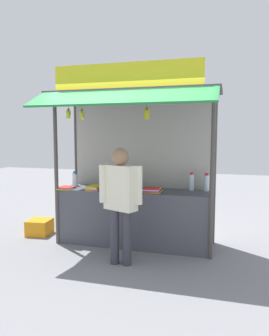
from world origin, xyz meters
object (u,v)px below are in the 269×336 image
(banana_bunch_rightmost, at_px, (147,114))
(magazine_stack_far_left, at_px, (125,190))
(magazine_stack_front_right, at_px, (94,188))
(magazine_stack_left, at_px, (152,190))
(magazine_stack_far_right, at_px, (66,188))
(water_bottle_back_right, at_px, (76,180))
(banana_bunch_inner_right, at_px, (69,114))
(water_bottle_center, at_px, (207,183))
(banana_bunch_inner_left, at_px, (82,115))
(water_bottle_back_left, at_px, (129,180))
(water_bottle_front_left, at_px, (74,179))
(vendor_person, at_px, (121,195))
(plastic_crate, at_px, (40,227))
(water_bottle_rear_center, at_px, (191,182))
(water_bottle_right, at_px, (107,182))

(banana_bunch_rightmost, bearing_deg, magazine_stack_far_left, 153.97)
(magazine_stack_front_right, bearing_deg, magazine_stack_left, 0.83)
(magazine_stack_far_right, xyz_separation_m, banana_bunch_rightmost, (1.39, -0.21, 1.14))
(water_bottle_back_right, bearing_deg, banana_bunch_inner_right, -73.48)
(water_bottle_center, distance_m, banana_bunch_inner_left, 2.16)
(banana_bunch_inner_right, bearing_deg, banana_bunch_rightmost, -0.00)
(magazine_stack_front_right, height_order, banana_bunch_inner_left, banana_bunch_inner_left)
(water_bottle_back_left, distance_m, banana_bunch_rightmost, 1.23)
(water_bottle_front_left, bearing_deg, magazine_stack_far_left, -20.23)
(magazine_stack_front_right, bearing_deg, banana_bunch_rightmost, -15.46)
(vendor_person, xyz_separation_m, plastic_crate, (-1.79, 0.85, -0.82))
(magazine_stack_far_left, height_order, vendor_person, vendor_person)
(water_bottle_back_left, bearing_deg, water_bottle_rear_center, 5.70)
(water_bottle_right, height_order, magazine_stack_far_right, water_bottle_right)
(water_bottle_front_left, height_order, magazine_stack_front_right, water_bottle_front_left)
(banana_bunch_rightmost, bearing_deg, water_bottle_center, 37.07)
(water_bottle_front_left, xyz_separation_m, magazine_stack_far_right, (0.04, -0.36, -0.10))
(water_bottle_right, distance_m, banana_bunch_inner_left, 1.16)
(banana_bunch_inner_right, xyz_separation_m, banana_bunch_inner_left, (0.22, -0.00, -0.01))
(water_bottle_front_left, height_order, magazine_stack_far_right, water_bottle_front_left)
(magazine_stack_left, relative_size, banana_bunch_inner_left, 1.08)
(water_bottle_front_left, distance_m, magazine_stack_front_right, 0.61)
(water_bottle_back_right, relative_size, plastic_crate, 0.61)
(water_bottle_right, height_order, magazine_stack_front_right, water_bottle_right)
(banana_bunch_inner_right, xyz_separation_m, plastic_crate, (-0.83, 0.42, -1.93))
(water_bottle_right, distance_m, magazine_stack_front_right, 0.24)
(magazine_stack_left, xyz_separation_m, vendor_person, (-0.27, -0.70, 0.03))
(water_bottle_center, relative_size, water_bottle_front_left, 1.15)
(water_bottle_rear_center, distance_m, magazine_stack_far_right, 2.01)
(water_bottle_back_right, xyz_separation_m, banana_bunch_inner_left, (0.37, -0.51, 1.06))
(water_bottle_center, distance_m, banana_bunch_inner_right, 2.36)
(water_bottle_back_left, distance_m, banana_bunch_inner_right, 1.41)
(water_bottle_rear_center, height_order, magazine_stack_front_right, water_bottle_rear_center)
(water_bottle_back_right, height_order, plastic_crate, water_bottle_back_right)
(water_bottle_front_left, height_order, banana_bunch_inner_right, banana_bunch_inner_right)
(water_bottle_rear_center, height_order, banana_bunch_inner_right, banana_bunch_inner_right)
(water_bottle_right, relative_size, magazine_stack_far_right, 0.79)
(magazine_stack_left, xyz_separation_m, magazine_stack_far_left, (-0.41, -0.08, -0.01))
(water_bottle_right, relative_size, vendor_person, 0.15)
(water_bottle_center, relative_size, magazine_stack_left, 0.88)
(water_bottle_front_left, relative_size, magazine_stack_front_right, 0.79)
(vendor_person, bearing_deg, magazine_stack_left, -88.79)
(water_bottle_front_left, bearing_deg, magazine_stack_far_right, -84.22)
(magazine_stack_far_right, xyz_separation_m, vendor_person, (1.14, -0.64, 0.05))
(water_bottle_rear_center, bearing_deg, magazine_stack_far_left, -155.44)
(magazine_stack_far_left, distance_m, banana_bunch_rightmost, 1.21)
(banana_bunch_rightmost, xyz_separation_m, vendor_person, (-0.25, -0.43, -1.09))
(water_bottle_front_left, height_order, banana_bunch_rightmost, banana_bunch_rightmost)
(water_bottle_rear_center, distance_m, magazine_stack_left, 0.66)
(banana_bunch_inner_right, xyz_separation_m, banana_bunch_rightmost, (1.21, -0.00, -0.02))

